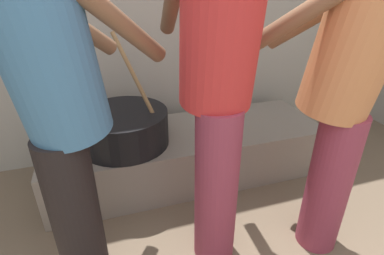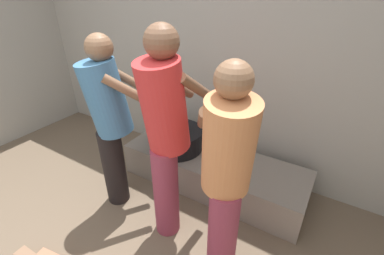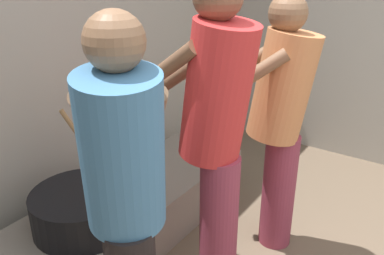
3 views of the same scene
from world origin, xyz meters
TOP-DOWN VIEW (x-y plane):
  - block_enclosure_rear at (0.00, 2.27)m, footprint 5.06×0.20m
  - hearth_ledge at (0.34, 1.75)m, footprint 1.82×0.60m
  - cooking_pot_main at (-0.07, 1.71)m, footprint 0.54×0.54m
  - cook_in_orange_shirt at (0.80, 0.99)m, footprint 0.61×0.72m
  - cook_in_blue_shirt at (-0.32, 1.12)m, footprint 0.69×0.68m
  - cook_in_red_shirt at (0.28, 1.09)m, footprint 0.39×0.71m

SIDE VIEW (x-z plane):
  - hearth_ledge at x=0.34m, z-range 0.00..0.34m
  - cooking_pot_main at x=-0.07m, z-range 0.11..0.78m
  - cook_in_orange_shirt at x=0.80m, z-range 0.11..1.64m
  - cook_in_blue_shirt at x=-0.32m, z-range 0.11..1.65m
  - cook_in_red_shirt at x=0.28m, z-range 0.12..1.78m
  - block_enclosure_rear at x=0.00m, z-range 0.00..2.46m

